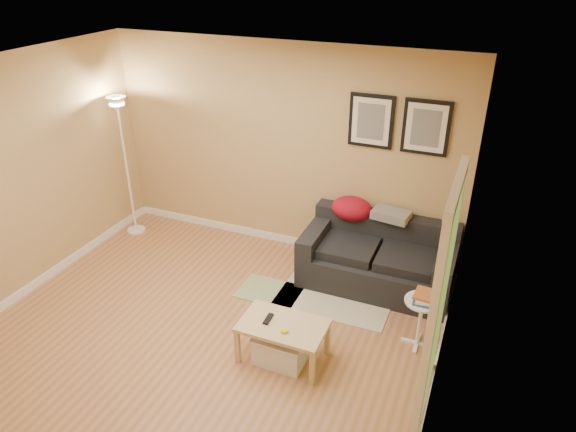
# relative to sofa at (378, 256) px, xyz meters

# --- Properties ---
(floor) EXTENTS (4.50, 4.50, 0.00)m
(floor) POSITION_rel_sofa_xyz_m (-1.38, -1.53, -0.38)
(floor) COLOR #BA734F
(floor) RESTS_ON ground
(ceiling) EXTENTS (4.50, 4.50, 0.00)m
(ceiling) POSITION_rel_sofa_xyz_m (-1.38, -1.53, 2.23)
(ceiling) COLOR white
(ceiling) RESTS_ON wall_back
(wall_back) EXTENTS (4.50, 0.00, 4.50)m
(wall_back) POSITION_rel_sofa_xyz_m (-1.38, 0.47, 0.92)
(wall_back) COLOR tan
(wall_back) RESTS_ON ground
(wall_front) EXTENTS (4.50, 0.00, 4.50)m
(wall_front) POSITION_rel_sofa_xyz_m (-1.38, -3.53, 0.92)
(wall_front) COLOR tan
(wall_front) RESTS_ON ground
(wall_left) EXTENTS (0.00, 4.00, 4.00)m
(wall_left) POSITION_rel_sofa_xyz_m (-3.63, -1.53, 0.92)
(wall_left) COLOR tan
(wall_left) RESTS_ON ground
(wall_right) EXTENTS (0.00, 4.00, 4.00)m
(wall_right) POSITION_rel_sofa_xyz_m (0.87, -1.53, 0.92)
(wall_right) COLOR tan
(wall_right) RESTS_ON ground
(baseboard_back) EXTENTS (4.50, 0.02, 0.10)m
(baseboard_back) POSITION_rel_sofa_xyz_m (-1.38, 0.46, -0.33)
(baseboard_back) COLOR white
(baseboard_back) RESTS_ON ground
(baseboard_left) EXTENTS (0.02, 4.00, 0.10)m
(baseboard_left) POSITION_rel_sofa_xyz_m (-3.62, -1.53, -0.33)
(baseboard_left) COLOR white
(baseboard_left) RESTS_ON ground
(baseboard_right) EXTENTS (0.02, 4.00, 0.10)m
(baseboard_right) POSITION_rel_sofa_xyz_m (0.86, -1.53, -0.33)
(baseboard_right) COLOR white
(baseboard_right) RESTS_ON ground
(sofa) EXTENTS (1.70, 0.90, 0.75)m
(sofa) POSITION_rel_sofa_xyz_m (0.00, 0.00, 0.00)
(sofa) COLOR black
(sofa) RESTS_ON ground
(red_throw) EXTENTS (0.48, 0.36, 0.28)m
(red_throw) POSITION_rel_sofa_xyz_m (-0.41, 0.28, 0.40)
(red_throw) COLOR maroon
(red_throw) RESTS_ON sofa
(plaid_throw) EXTENTS (0.45, 0.32, 0.10)m
(plaid_throw) POSITION_rel_sofa_xyz_m (0.05, 0.28, 0.41)
(plaid_throw) COLOR tan
(plaid_throw) RESTS_ON sofa
(framed_print_left) EXTENTS (0.50, 0.04, 0.60)m
(framed_print_left) POSITION_rel_sofa_xyz_m (-0.30, 0.45, 1.43)
(framed_print_left) COLOR black
(framed_print_left) RESTS_ON wall_back
(framed_print_right) EXTENTS (0.50, 0.04, 0.60)m
(framed_print_right) POSITION_rel_sofa_xyz_m (0.30, 0.45, 1.43)
(framed_print_right) COLOR black
(framed_print_right) RESTS_ON wall_back
(area_rug) EXTENTS (1.25, 0.85, 0.01)m
(area_rug) POSITION_rel_sofa_xyz_m (-0.35, -0.44, -0.37)
(area_rug) COLOR beige
(area_rug) RESTS_ON ground
(green_runner) EXTENTS (0.70, 0.50, 0.01)m
(green_runner) POSITION_rel_sofa_xyz_m (-1.08, -0.64, -0.37)
(green_runner) COLOR #668C4C
(green_runner) RESTS_ON ground
(coffee_table) EXTENTS (0.90, 0.67, 0.40)m
(coffee_table) POSITION_rel_sofa_xyz_m (-0.52, -1.56, -0.17)
(coffee_table) COLOR #E0BC88
(coffee_table) RESTS_ON ground
(remote_control) EXTENTS (0.06, 0.16, 0.02)m
(remote_control) POSITION_rel_sofa_xyz_m (-0.67, -1.55, 0.04)
(remote_control) COLOR black
(remote_control) RESTS_ON coffee_table
(tape_roll) EXTENTS (0.07, 0.07, 0.03)m
(tape_roll) POSITION_rel_sofa_xyz_m (-0.46, -1.66, 0.04)
(tape_roll) COLOR yellow
(tape_roll) RESTS_ON coffee_table
(storage_bin) EXTENTS (0.48, 0.35, 0.30)m
(storage_bin) POSITION_rel_sofa_xyz_m (-0.52, -1.60, -0.23)
(storage_bin) COLOR white
(storage_bin) RESTS_ON ground
(side_table) EXTENTS (0.35, 0.35, 0.53)m
(side_table) POSITION_rel_sofa_xyz_m (0.64, -0.88, -0.11)
(side_table) COLOR white
(side_table) RESTS_ON ground
(book_stack) EXTENTS (0.26, 0.30, 0.08)m
(book_stack) POSITION_rel_sofa_xyz_m (0.65, -0.86, 0.20)
(book_stack) COLOR #2C4C85
(book_stack) RESTS_ON side_table
(floor_lamp) EXTENTS (0.25, 0.25, 1.89)m
(floor_lamp) POSITION_rel_sofa_xyz_m (-3.38, -0.05, 0.52)
(floor_lamp) COLOR white
(floor_lamp) RESTS_ON ground
(doorway) EXTENTS (0.12, 1.01, 2.13)m
(doorway) POSITION_rel_sofa_xyz_m (0.82, -1.68, 0.65)
(doorway) COLOR white
(doorway) RESTS_ON ground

